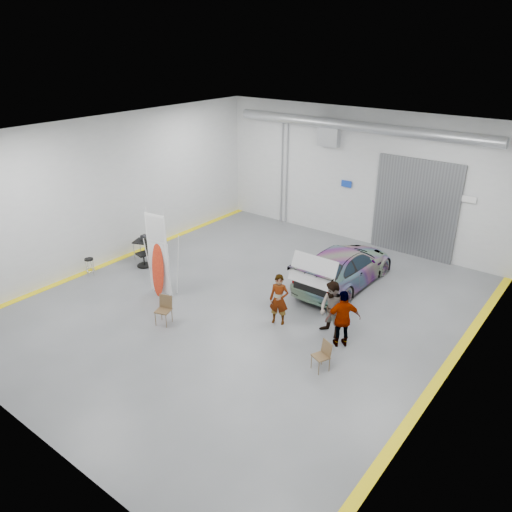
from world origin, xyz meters
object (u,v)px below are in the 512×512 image
Objects in this scene: sedan_car at (344,266)px; folding_chair_near at (164,316)px; folding_chair_far at (321,361)px; person_c at (343,319)px; person_b at (332,309)px; work_table at (148,241)px; person_a at (279,299)px; office_chair at (145,255)px; shop_stool at (90,267)px; surfboard_display at (157,262)px.

sedan_car is 5.29× the size of folding_chair_near.
sedan_car reaches higher than folding_chair_far.
folding_chair_near is (-5.27, -2.48, -0.64)m from person_c.
person_b is at bearing 134.61° from folding_chair_far.
person_c is 9.74m from work_table.
person_a is 1.56× the size of office_chair.
person_a reaches higher than shop_stool.
office_chair is at bearing 61.68° from shop_stool.
sedan_car reaches higher than office_chair.
sedan_car reaches higher than work_table.
sedan_car is at bearing 135.63° from folding_chair_far.
person_b reaches higher than shop_stool.
sedan_car is 2.75× the size of person_b.
sedan_car is 7.04m from folding_chair_near.
folding_chair_near is 0.86× the size of office_chair.
person_c reaches higher than folding_chair_near.
person_a reaches higher than work_table.
surfboard_display is 3.47m from work_table.
surfboard_display is at bearing 172.18° from person_a.
person_a is at bearing 20.32° from folding_chair_near.
sedan_car reaches higher than shop_stool.
shop_stool is at bearing 33.84° from sedan_car.
sedan_car is 8.29m from work_table.
person_c is 7.01m from surfboard_display.
person_b is 8.75m from office_chair.
person_a is at bearing 174.35° from folding_chair_far.
sedan_car is 1.54× the size of surfboard_display.
folding_chair_far is (2.43, -1.36, -0.60)m from person_a.
work_table is at bearing 139.43° from office_chair.
surfboard_display is at bearing -158.71° from folding_chair_far.
folding_chair_near reaches higher than shop_stool.
sedan_car is at bearing 43.83° from folding_chair_near.
surfboard_display is at bearing -34.69° from work_table.
folding_chair_near is 5.50m from folding_chair_far.
person_b is at bearing 12.26° from folding_chair_near.
work_table is at bearing 138.66° from surfboard_display.
work_table is at bearing 152.26° from person_a.
surfboard_display is 3.73× the size of folding_chair_far.
office_chair is (0.43, -0.57, -0.31)m from work_table.
office_chair is at bearing 143.33° from surfboard_display.
person_a is 2.85m from folding_chair_far.
sedan_car is 7.15× the size of shop_stool.
shop_stool is at bearing -105.89° from office_chair.
surfboard_display is (-6.35, -1.49, 0.42)m from person_b.
folding_chair_far is (7.03, -0.28, -1.07)m from surfboard_display.
shop_stool is (-5.06, 0.72, 0.05)m from folding_chair_near.
person_b is at bearing 11.87° from shop_stool.
office_chair is (-6.99, 0.30, -0.38)m from person_a.
office_chair is at bearing -166.43° from folding_chair_far.
person_c is at bearing 9.66° from shop_stool.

